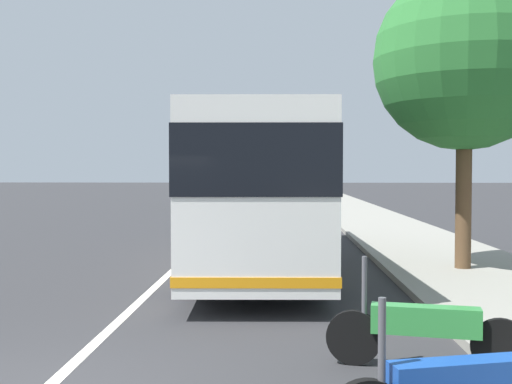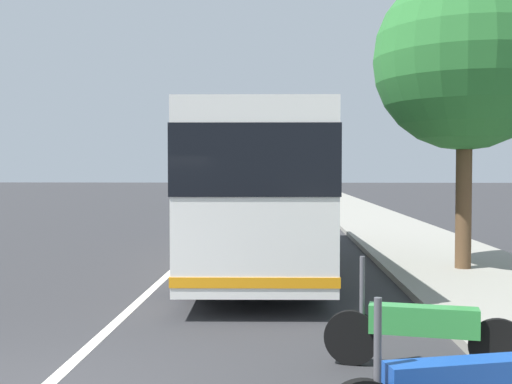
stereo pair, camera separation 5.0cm
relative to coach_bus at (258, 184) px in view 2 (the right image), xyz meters
The scene contains 8 objects.
sidewalk_curb 5.10m from the coach_bus, 77.09° to the right, with size 110.00×3.60×0.14m, color gray.
lane_divider_line 2.90m from the coach_bus, 60.64° to the left, with size 110.00×0.16×0.01m, color silver.
coach_bus is the anchor object (origin of this frame).
motorcycle_nearest_curb 8.15m from the coach_bus, 164.51° to the right, with size 0.54×2.20×1.27m.
car_far_distant 30.80m from the coach_bus, ahead, with size 4.54×1.86×1.39m.
car_ahead_same_lane 23.50m from the coach_bus, ahead, with size 4.53×1.93×1.41m.
car_oncoming 22.79m from the coach_bus, ahead, with size 4.11×1.93×1.47m.
roadside_tree_mid_block 5.39m from the coach_bus, 105.75° to the right, with size 3.92×3.92×6.60m.
Camera 2 is at (-5.66, -2.44, 2.25)m, focal length 42.89 mm.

